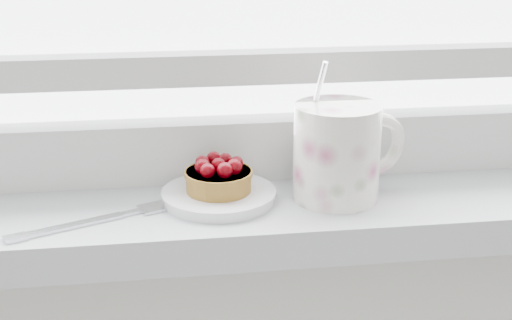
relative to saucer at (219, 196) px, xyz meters
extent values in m
cube|color=#B7BCBE|center=(0.04, 0.01, -0.03)|extent=(1.60, 0.20, 0.04)
cube|color=silver|center=(0.04, 0.08, 0.03)|extent=(1.30, 0.05, 0.07)
cube|color=silver|center=(0.04, 0.08, 0.12)|extent=(1.30, 0.04, 0.04)
cylinder|color=white|center=(0.00, 0.00, 0.00)|extent=(0.12, 0.12, 0.01)
cylinder|color=brown|center=(0.00, 0.00, 0.02)|extent=(0.07, 0.07, 0.02)
cylinder|color=brown|center=(0.00, 0.00, 0.03)|extent=(0.07, 0.07, 0.01)
sphere|color=#3F0005|center=(0.00, 0.00, 0.04)|extent=(0.02, 0.02, 0.02)
sphere|color=#3F0005|center=(0.02, 0.00, 0.04)|extent=(0.02, 0.02, 0.02)
sphere|color=#3F0005|center=(0.01, 0.02, 0.04)|extent=(0.02, 0.02, 0.02)
sphere|color=#3F0005|center=(0.00, 0.02, 0.04)|extent=(0.02, 0.02, 0.02)
sphere|color=#3F0005|center=(-0.02, 0.01, 0.04)|extent=(0.02, 0.02, 0.02)
sphere|color=#3F0005|center=(-0.02, 0.00, 0.04)|extent=(0.02, 0.02, 0.02)
sphere|color=#3F0005|center=(-0.01, -0.02, 0.04)|extent=(0.02, 0.02, 0.02)
sphere|color=#3F0005|center=(0.01, -0.02, 0.04)|extent=(0.02, 0.02, 0.02)
sphere|color=#3F0005|center=(0.02, -0.01, 0.04)|extent=(0.02, 0.02, 0.02)
cylinder|color=white|center=(0.13, -0.01, 0.05)|extent=(0.12, 0.12, 0.10)
cylinder|color=black|center=(0.13, -0.01, 0.09)|extent=(0.08, 0.08, 0.01)
torus|color=white|center=(0.18, 0.01, 0.05)|extent=(0.07, 0.03, 0.07)
cylinder|color=silver|center=(0.11, 0.01, 0.11)|extent=(0.02, 0.03, 0.06)
cube|color=silver|center=(-0.15, -0.05, 0.00)|extent=(0.11, 0.05, 0.00)
cube|color=silver|center=(-0.20, -0.07, 0.00)|extent=(0.03, 0.02, 0.00)
cube|color=silver|center=(-0.09, -0.02, 0.00)|extent=(0.02, 0.02, 0.00)
cube|color=silver|center=(-0.07, -0.01, 0.00)|extent=(0.04, 0.04, 0.00)
cube|color=silver|center=(-0.04, -0.01, 0.00)|extent=(0.03, 0.02, 0.00)
cube|color=silver|center=(-0.04, 0.00, 0.00)|extent=(0.03, 0.02, 0.00)
cube|color=silver|center=(-0.04, 0.00, 0.00)|extent=(0.03, 0.02, 0.00)
cube|color=silver|center=(-0.04, 0.01, 0.00)|extent=(0.03, 0.02, 0.00)
camera|label=1|loc=(-0.06, -0.71, 0.29)|focal=50.00mm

